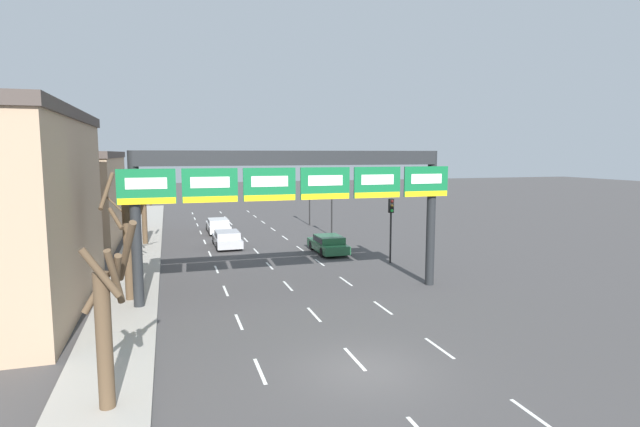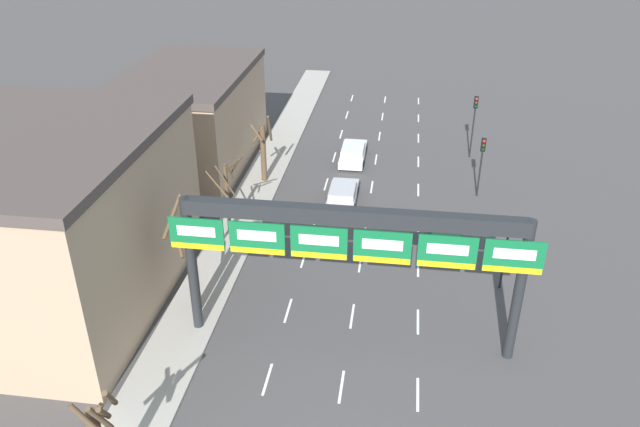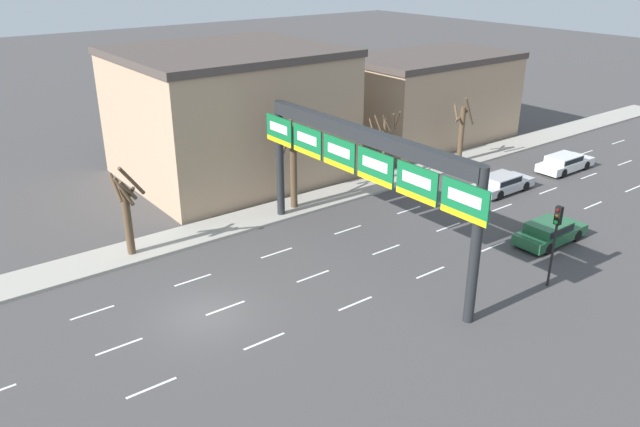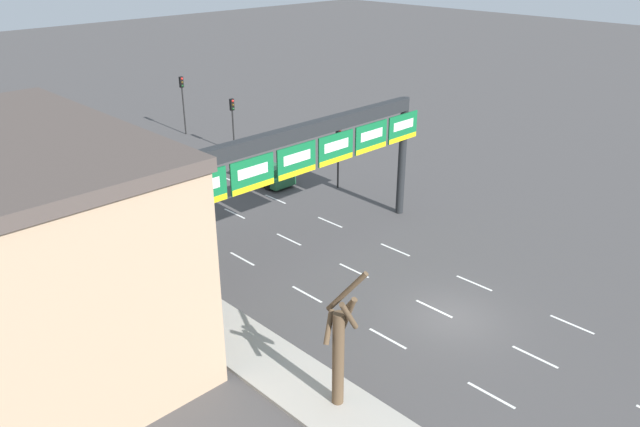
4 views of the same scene
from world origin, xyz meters
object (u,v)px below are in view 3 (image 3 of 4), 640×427
tree_bare_furthest (462,130)px  car_green (550,231)px  tree_bare_third (294,159)px  car_silver (502,183)px  sign_gantry (361,157)px  traffic_light_near_gantry (556,230)px  tree_bare_closest (127,211)px  car_white (565,162)px  tree_bare_second (385,142)px

tree_bare_furthest → car_green: bearing=-28.9°
tree_bare_third → car_silver: bearing=64.8°
sign_gantry → tree_bare_furthest: 18.77m
car_silver → car_green: car_green is taller
car_green → tree_bare_furthest: 14.50m
traffic_light_near_gantry → tree_bare_third: size_ratio=0.69×
tree_bare_closest → car_white: bearing=79.2°
car_white → traffic_light_near_gantry: size_ratio=1.17×
car_white → tree_bare_third: tree_bare_third is taller
car_green → tree_bare_third: bearing=-146.3°
car_silver → tree_bare_closest: size_ratio=0.89×
sign_gantry → car_green: sign_gantry is taller
tree_bare_closest → tree_bare_furthest: tree_bare_closest is taller
car_silver → tree_bare_third: bearing=-115.2°
sign_gantry → tree_bare_third: sign_gantry is taller
car_green → tree_bare_second: 13.33m
traffic_light_near_gantry → tree_bare_second: 16.44m
traffic_light_near_gantry → tree_bare_closest: bearing=-135.8°
car_green → tree_bare_closest: size_ratio=0.88×
tree_bare_closest → tree_bare_furthest: size_ratio=1.02×
car_silver → tree_bare_second: size_ratio=0.92×
tree_bare_closest → car_silver: bearing=76.1°
car_silver → tree_bare_closest: (-5.84, -23.60, 1.94)m
car_white → tree_bare_second: bearing=-118.3°
sign_gantry → traffic_light_near_gantry: bearing=36.1°
sign_gantry → tree_bare_closest: 12.48m
car_white → tree_bare_closest: bearing=-100.8°
traffic_light_near_gantry → tree_bare_third: 16.09m
sign_gantry → tree_bare_second: bearing=131.5°
car_white → tree_bare_second: (-6.54, -12.13, 2.19)m
car_silver → traffic_light_near_gantry: (9.49, -8.67, 2.33)m
tree_bare_third → traffic_light_near_gantry: bearing=15.1°
car_green → tree_bare_closest: bearing=-123.0°
car_white → car_green: bearing=-60.5°
tree_bare_second → tree_bare_third: 8.04m
sign_gantry → tree_bare_furthest: sign_gantry is taller
car_white → tree_bare_furthest: 7.87m
car_green → traffic_light_near_gantry: 5.63m
tree_bare_closest → tree_bare_third: (-0.20, 10.73, 0.66)m
car_white → tree_bare_closest: tree_bare_closest is taller
car_white → tree_bare_closest: 31.49m
car_white → car_silver: bearing=-90.3°
traffic_light_near_gantry → tree_bare_second: tree_bare_second is taller
tree_bare_second → car_silver: bearing=36.7°
tree_bare_closest → tree_bare_third: bearing=91.1°
car_white → tree_bare_second: 13.96m
sign_gantry → tree_bare_third: (-7.86, 1.39, -2.45)m
sign_gantry → tree_bare_second: (-8.32, 9.40, -2.86)m
traffic_light_near_gantry → tree_bare_closest: size_ratio=0.80×
car_green → traffic_light_near_gantry: (2.85, -4.27, 2.31)m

